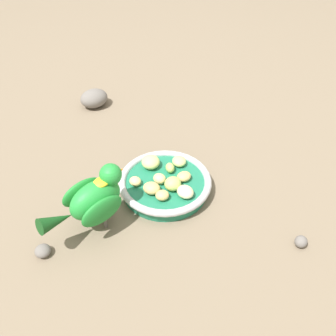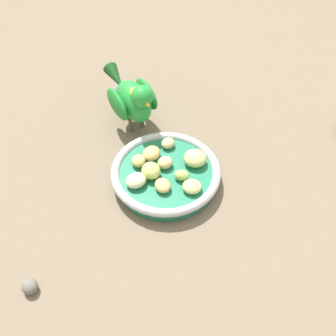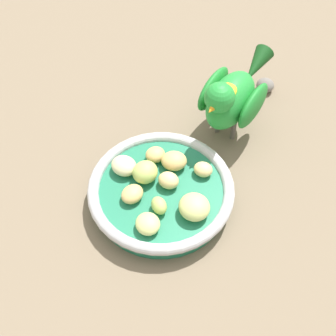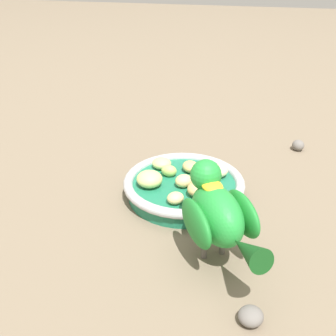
# 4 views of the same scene
# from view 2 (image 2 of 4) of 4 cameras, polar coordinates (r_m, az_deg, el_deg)

# --- Properties ---
(ground_plane) EXTENTS (4.00, 4.00, 0.00)m
(ground_plane) POSITION_cam_2_polar(r_m,az_deg,el_deg) (0.72, -1.09, -0.19)
(ground_plane) COLOR #756651
(feeding_bowl) EXTENTS (0.19, 0.19, 0.03)m
(feeding_bowl) POSITION_cam_2_polar(r_m,az_deg,el_deg) (0.69, -0.33, -0.88)
(feeding_bowl) COLOR #1E7251
(feeding_bowl) RESTS_ON ground_plane
(apple_piece_0) EXTENTS (0.04, 0.03, 0.02)m
(apple_piece_0) POSITION_cam_2_polar(r_m,az_deg,el_deg) (0.68, -0.42, 0.77)
(apple_piece_0) COLOR #E5C67F
(apple_piece_0) RESTS_ON feeding_bowl
(apple_piece_1) EXTENTS (0.03, 0.02, 0.02)m
(apple_piece_1) POSITION_cam_2_polar(r_m,az_deg,el_deg) (0.67, 1.94, -1.02)
(apple_piece_1) COLOR #B2CC66
(apple_piece_1) RESTS_ON feeding_bowl
(apple_piece_2) EXTENTS (0.03, 0.03, 0.02)m
(apple_piece_2) POSITION_cam_2_polar(r_m,az_deg,el_deg) (0.72, -0.01, 3.52)
(apple_piece_2) COLOR #E5C67F
(apple_piece_2) RESTS_ON feeding_bowl
(apple_piece_3) EXTENTS (0.04, 0.04, 0.02)m
(apple_piece_3) POSITION_cam_2_polar(r_m,az_deg,el_deg) (0.65, -0.76, -2.49)
(apple_piece_3) COLOR tan
(apple_piece_3) RESTS_ON feeding_bowl
(apple_piece_4) EXTENTS (0.02, 0.03, 0.02)m
(apple_piece_4) POSITION_cam_2_polar(r_m,az_deg,el_deg) (0.69, -4.20, 1.01)
(apple_piece_4) COLOR tan
(apple_piece_4) RESTS_ON feeding_bowl
(apple_piece_5) EXTENTS (0.04, 0.04, 0.02)m
(apple_piece_5) POSITION_cam_2_polar(r_m,az_deg,el_deg) (0.69, 3.85, 1.40)
(apple_piece_5) COLOR #C6D17A
(apple_piece_5) RESTS_ON feeding_bowl
(apple_piece_6) EXTENTS (0.04, 0.04, 0.03)m
(apple_piece_6) POSITION_cam_2_polar(r_m,az_deg,el_deg) (0.67, -2.43, -0.38)
(apple_piece_6) COLOR #B2CC66
(apple_piece_6) RESTS_ON feeding_bowl
(apple_piece_7) EXTENTS (0.04, 0.04, 0.02)m
(apple_piece_7) POSITION_cam_2_polar(r_m,az_deg,el_deg) (0.66, -4.57, -1.77)
(apple_piece_7) COLOR beige
(apple_piece_7) RESTS_ON feeding_bowl
(apple_piece_8) EXTENTS (0.03, 0.03, 0.02)m
(apple_piece_8) POSITION_cam_2_polar(r_m,az_deg,el_deg) (0.65, 3.42, -2.62)
(apple_piece_8) COLOR #C6D17A
(apple_piece_8) RESTS_ON feeding_bowl
(apple_piece_9) EXTENTS (0.04, 0.04, 0.02)m
(apple_piece_9) POSITION_cam_2_polar(r_m,az_deg,el_deg) (0.70, -2.36, 2.08)
(apple_piece_9) COLOR tan
(apple_piece_9) RESTS_ON feeding_bowl
(parrot) EXTENTS (0.12, 0.16, 0.12)m
(parrot) POSITION_cam_2_polar(r_m,az_deg,el_deg) (0.76, -5.01, 9.81)
(parrot) COLOR #59544C
(parrot) RESTS_ON ground_plane
(pebble_0) EXTENTS (0.03, 0.03, 0.02)m
(pebble_0) POSITION_cam_2_polar(r_m,az_deg,el_deg) (0.62, -18.97, -15.59)
(pebble_0) COLOR slate
(pebble_0) RESTS_ON ground_plane
(pebble_1) EXTENTS (0.04, 0.04, 0.02)m
(pebble_1) POSITION_cam_2_polar(r_m,az_deg,el_deg) (0.88, -7.36, 10.67)
(pebble_1) COLOR slate
(pebble_1) RESTS_ON ground_plane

